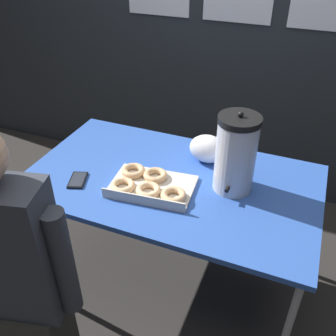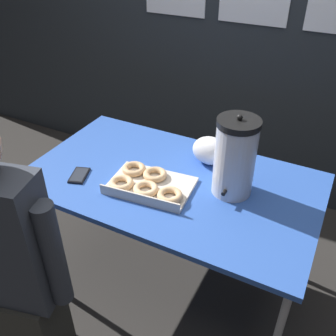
# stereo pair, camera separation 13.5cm
# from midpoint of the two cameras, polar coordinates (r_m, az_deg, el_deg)

# --- Properties ---
(ground_plane) EXTENTS (12.00, 12.00, 0.00)m
(ground_plane) POSITION_cam_midpoint_polar(r_m,az_deg,el_deg) (2.35, 2.11, -16.51)
(ground_plane) COLOR #2D2B28
(back_wall) EXTENTS (6.00, 0.11, 2.56)m
(back_wall) POSITION_cam_midpoint_polar(r_m,az_deg,el_deg) (2.65, 14.57, 21.60)
(back_wall) COLOR #23282D
(back_wall) RESTS_ON ground
(folding_table) EXTENTS (1.42, 0.82, 0.74)m
(folding_table) POSITION_cam_midpoint_polar(r_m,az_deg,el_deg) (1.86, 2.55, -2.84)
(folding_table) COLOR #2D56B2
(folding_table) RESTS_ON ground
(donut_box) EXTENTS (0.42, 0.31, 0.05)m
(donut_box) POSITION_cam_midpoint_polar(r_m,az_deg,el_deg) (1.77, -0.98, -2.50)
(donut_box) COLOR beige
(donut_box) RESTS_ON folding_table
(coffee_urn) EXTENTS (0.19, 0.21, 0.40)m
(coffee_urn) POSITION_cam_midpoint_polar(r_m,az_deg,el_deg) (1.69, 12.43, 1.55)
(coffee_urn) COLOR silver
(coffee_urn) RESTS_ON folding_table
(cell_phone) EXTENTS (0.11, 0.15, 0.01)m
(cell_phone) POSITION_cam_midpoint_polar(r_m,az_deg,el_deg) (1.89, -11.39, -1.15)
(cell_phone) COLOR black
(cell_phone) RESTS_ON folding_table
(plastic_bag) EXTENTS (0.19, 0.13, 0.15)m
(plastic_bag) POSITION_cam_midpoint_polar(r_m,az_deg,el_deg) (1.93, 8.53, 2.56)
(plastic_bag) COLOR white
(plastic_bag) RESTS_ON folding_table
(person_seated) EXTENTS (0.53, 0.29, 1.30)m
(person_seated) POSITION_cam_midpoint_polar(r_m,az_deg,el_deg) (1.70, -21.13, -13.38)
(person_seated) COLOR #33332D
(person_seated) RESTS_ON ground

